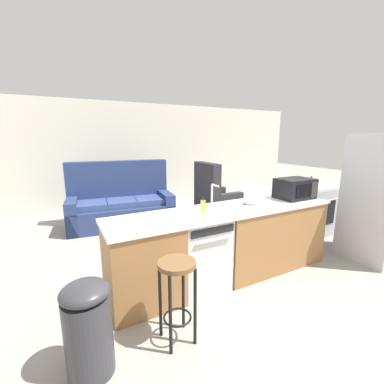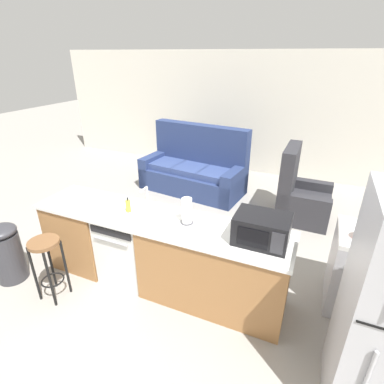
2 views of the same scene
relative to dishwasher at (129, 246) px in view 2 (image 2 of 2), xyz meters
name	(u,v)px [view 2 (image 2 of 2)]	position (x,y,z in m)	size (l,w,h in m)	color
ground_plane	(149,279)	(0.25, 0.00, -0.42)	(24.00, 24.00, 0.00)	gray
wall_back	(257,115)	(0.55, 4.20, 0.88)	(10.00, 0.06, 2.60)	silver
kitchen_counter	(165,256)	(0.49, 0.00, 0.00)	(2.94, 0.66, 0.90)	#9E6B3D
dishwasher	(129,246)	(0.00, 0.00, 0.00)	(0.58, 0.61, 0.84)	silver
stove_range	(370,273)	(2.60, 0.55, 0.03)	(0.76, 0.68, 0.90)	#B7B7BC
microwave	(262,229)	(1.53, 0.00, 0.62)	(0.50, 0.37, 0.28)	black
sink_faucet	(147,201)	(0.24, 0.10, 0.61)	(0.07, 0.18, 0.30)	silver
paper_towel_roll	(187,211)	(0.75, 0.04, 0.62)	(0.14, 0.14, 0.28)	#4C4C51
soap_bottle	(128,206)	(0.05, 0.00, 0.55)	(0.06, 0.06, 0.18)	yellow
kettle	(366,232)	(2.43, 0.42, 0.56)	(0.21, 0.17, 0.19)	red
bar_stool	(47,257)	(-0.59, -0.66, 0.11)	(0.32, 0.32, 0.74)	brown
trash_bin	(7,252)	(-1.29, -0.64, -0.04)	(0.35, 0.35, 0.74)	#333338
couch	(195,170)	(-0.29, 2.73, -0.03)	(2.09, 1.13, 1.27)	navy
armchair	(298,198)	(1.73, 2.35, -0.07)	(0.81, 0.86, 1.20)	#2D2D33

